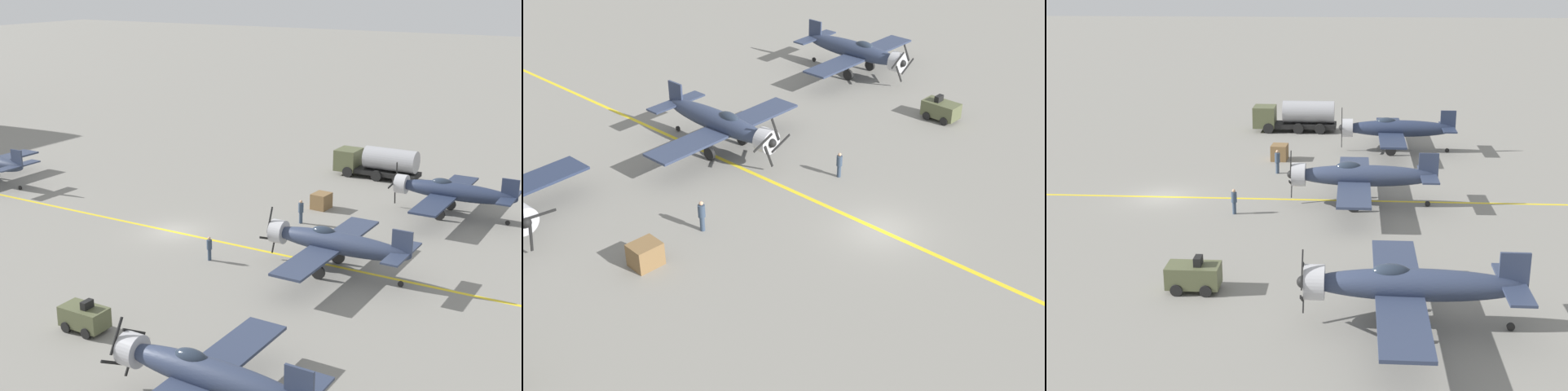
% 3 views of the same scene
% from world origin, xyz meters
% --- Properties ---
extents(ground_plane, '(400.00, 400.00, 0.00)m').
position_xyz_m(ground_plane, '(0.00, 0.00, 0.00)').
color(ground_plane, gray).
extents(taxiway_stripe, '(0.30, 160.00, 0.01)m').
position_xyz_m(taxiway_stripe, '(0.00, 0.00, 0.00)').
color(taxiway_stripe, yellow).
rests_on(taxiway_stripe, ground).
extents(airplane_near_right, '(12.00, 9.98, 3.80)m').
position_xyz_m(airplane_near_right, '(14.21, -16.63, 2.01)').
color(airplane_near_right, '#242F48').
rests_on(airplane_near_right, ground).
extents(airplane_near_center, '(12.00, 9.98, 3.71)m').
position_xyz_m(airplane_near_center, '(-0.93, -13.57, 2.01)').
color(airplane_near_center, '#2E3952').
rests_on(airplane_near_center, ground).
extents(airplane_near_left, '(12.00, 9.98, 3.65)m').
position_xyz_m(airplane_near_left, '(-18.22, -15.58, 2.01)').
color(airplane_near_left, '#2D3851').
rests_on(airplane_near_left, ground).
extents(fuel_tanker, '(2.67, 8.00, 2.98)m').
position_xyz_m(fuel_tanker, '(21.95, -7.38, 1.51)').
color(fuel_tanker, black).
rests_on(fuel_tanker, ground).
extents(tow_tractor, '(1.57, 2.60, 1.79)m').
position_xyz_m(tow_tractor, '(-15.02, -5.45, 0.79)').
color(tow_tractor, '#515638').
rests_on(tow_tractor, ground).
extents(ground_crew_walking, '(0.40, 0.40, 1.85)m').
position_xyz_m(ground_crew_walking, '(6.59, -7.30, 1.01)').
color(ground_crew_walking, '#334256').
rests_on(ground_crew_walking, ground).
extents(ground_crew_inspecting, '(0.36, 0.36, 1.66)m').
position_xyz_m(ground_crew_inspecting, '(-3.29, -5.54, 0.91)').
color(ground_crew_inspecting, '#334256').
rests_on(ground_crew_inspecting, ground).
extents(supply_crate_by_tanker, '(1.62, 1.38, 1.29)m').
position_xyz_m(supply_crate_by_tanker, '(10.73, -7.04, 0.64)').
color(supply_crate_by_tanker, brown).
rests_on(supply_crate_by_tanker, ground).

